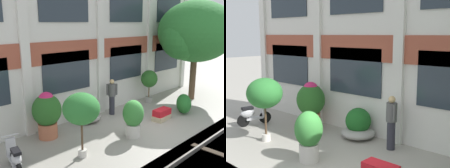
% 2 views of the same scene
% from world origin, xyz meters
% --- Properties ---
extents(ground_plane, '(80.00, 80.00, 0.00)m').
position_xyz_m(ground_plane, '(0.00, 0.00, 0.00)').
color(ground_plane, '#9E998E').
extents(apartment_facade, '(15.27, 0.64, 8.73)m').
position_xyz_m(apartment_facade, '(0.00, 3.29, 4.34)').
color(apartment_facade, silver).
rests_on(apartment_facade, ground).
extents(rail_tracks, '(22.91, 2.80, 0.43)m').
position_xyz_m(rail_tracks, '(-0.00, -2.98, -0.13)').
color(rail_tracks, '#423F3A').
rests_on(rail_tracks, ground).
extents(broadleaf_tree, '(4.32, 4.12, 5.47)m').
position_xyz_m(broadleaf_tree, '(5.23, 1.02, 3.70)').
color(broadleaf_tree, brown).
rests_on(broadleaf_tree, ground).
extents(potted_plant_terracotta_small, '(1.19, 1.19, 2.16)m').
position_xyz_m(potted_plant_terracotta_small, '(-3.37, 0.20, 1.62)').
color(potted_plant_terracotta_small, beige).
rests_on(potted_plant_terracotta_small, ground).
extents(potted_plant_glazed_jar, '(1.09, 1.09, 1.79)m').
position_xyz_m(potted_plant_glazed_jar, '(-3.39, 2.28, 1.02)').
color(potted_plant_glazed_jar, '#B76647').
rests_on(potted_plant_glazed_jar, ground).
extents(potted_plant_stone_basin, '(0.81, 0.81, 1.46)m').
position_xyz_m(potted_plant_stone_basin, '(-1.04, 0.05, 0.81)').
color(potted_plant_stone_basin, beige).
rests_on(potted_plant_stone_basin, ground).
extents(potted_plant_tall_urn, '(0.89, 0.89, 1.79)m').
position_xyz_m(potted_plant_tall_urn, '(2.94, 2.33, 1.25)').
color(potted_plant_tall_urn, gray).
rests_on(potted_plant_tall_urn, ground).
extents(potted_plant_wide_bowl, '(1.19, 1.19, 1.08)m').
position_xyz_m(potted_plant_wide_bowl, '(-1.25, 2.53, 0.44)').
color(potted_plant_wide_bowl, gray).
rests_on(potted_plant_wide_bowl, ground).
extents(potted_plant_square_trough, '(1.01, 0.57, 0.50)m').
position_xyz_m(potted_plant_square_trough, '(1.25, 0.30, 0.24)').
color(potted_plant_square_trough, tan).
rests_on(potted_plant_square_trough, ground).
extents(scooter_near_curb, '(0.56, 1.37, 0.98)m').
position_xyz_m(scooter_near_curb, '(-5.32, 0.92, 0.44)').
color(scooter_near_curb, black).
rests_on(scooter_near_curb, ground).
extents(resident_by_doorway, '(0.44, 0.35, 1.71)m').
position_xyz_m(resident_by_doorway, '(0.17, 2.40, 0.92)').
color(resident_by_doorway, '#282833').
rests_on(resident_by_doorway, ground).
extents(topiary_hedge, '(1.48, 1.34, 0.90)m').
position_xyz_m(topiary_hedge, '(2.81, 0.11, 0.45)').
color(topiary_hedge, '#236B28').
rests_on(topiary_hedge, ground).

